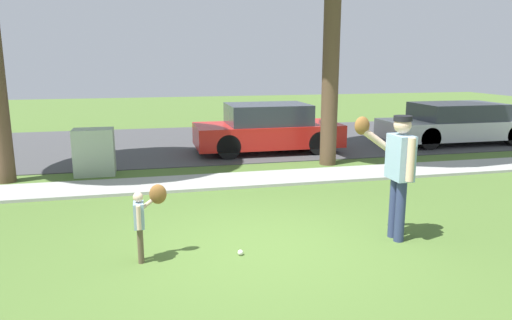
{
  "coord_description": "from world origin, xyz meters",
  "views": [
    {
      "loc": [
        -1.44,
        -5.94,
        2.53
      ],
      "look_at": [
        0.19,
        1.08,
        1.0
      ],
      "focal_mm": 33.08,
      "sensor_mm": 36.0,
      "label": 1
    }
  ],
  "objects": [
    {
      "name": "person_child",
      "position": [
        -1.52,
        -0.07,
        0.64
      ],
      "size": [
        0.42,
        0.37,
        0.97
      ],
      "rotation": [
        0.0,
        0.0,
        6.28
      ],
      "color": "brown",
      "rests_on": "ground"
    },
    {
      "name": "utility_cabinet",
      "position": [
        -2.63,
        4.91,
        0.52
      ],
      "size": [
        0.87,
        0.58,
        1.04
      ],
      "primitive_type": "cube",
      "color": "#9EB293",
      "rests_on": "ground"
    },
    {
      "name": "sidewalk_strip",
      "position": [
        0.0,
        3.6,
        0.03
      ],
      "size": [
        36.0,
        1.2,
        0.06
      ],
      "primitive_type": "cube",
      "color": "#A3A39E",
      "rests_on": "ground"
    },
    {
      "name": "parked_sedan_silver",
      "position": [
        7.81,
        6.66,
        0.62
      ],
      "size": [
        4.6,
        1.8,
        1.23
      ],
      "color": "silver",
      "rests_on": "road_surface"
    },
    {
      "name": "person_adult",
      "position": [
        1.93,
        -0.12,
        1.11
      ],
      "size": [
        0.71,
        0.66,
        1.78
      ],
      "rotation": [
        0.0,
        0.0,
        3.13
      ],
      "color": "navy",
      "rests_on": "ground"
    },
    {
      "name": "ground_plane",
      "position": [
        0.0,
        3.5,
        0.0
      ],
      "size": [
        48.0,
        48.0,
        0.0
      ],
      "primitive_type": "plane",
      "color": "#4C6B2D"
    },
    {
      "name": "parked_hatchback_red",
      "position": [
        1.81,
        6.64,
        0.66
      ],
      "size": [
        4.0,
        1.75,
        1.33
      ],
      "color": "red",
      "rests_on": "road_surface"
    },
    {
      "name": "baseball",
      "position": [
        -0.32,
        -0.2,
        0.04
      ],
      "size": [
        0.07,
        0.07,
        0.07
      ],
      "primitive_type": "sphere",
      "color": "white",
      "rests_on": "ground"
    },
    {
      "name": "road_surface",
      "position": [
        0.0,
        8.6,
        0.01
      ],
      "size": [
        36.0,
        6.8,
        0.02
      ],
      "primitive_type": "cube",
      "color": "#424244",
      "rests_on": "ground"
    }
  ]
}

